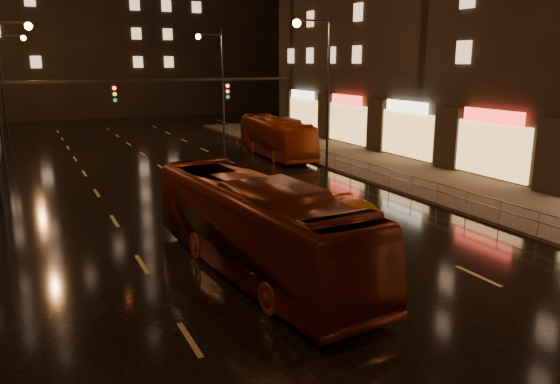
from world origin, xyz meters
name	(u,v)px	position (x,y,z in m)	size (l,w,h in m)	color
ground	(195,192)	(0.00, 20.00, 0.00)	(140.00, 140.00, 0.00)	black
sidewalk_right	(446,185)	(13.50, 15.00, 0.07)	(7.00, 70.00, 0.15)	#38332D
traffic_signal	(93,109)	(-5.06, 20.00, 4.74)	(15.31, 0.32, 6.20)	black
railing_right	(369,167)	(10.20, 18.00, 0.90)	(0.05, 56.00, 1.00)	#99999E
bus_red	(256,226)	(-1.58, 7.59, 1.63)	(2.74, 11.72, 3.26)	#5E1C0D
bus_curb	(276,137)	(9.00, 28.64, 1.48)	(2.48, 10.61, 2.96)	maroon
taxi_near	(339,264)	(0.50, 5.59, 0.64)	(1.50, 3.73, 1.27)	orange
taxi_far	(361,217)	(4.28, 10.00, 0.61)	(1.70, 4.17, 1.21)	orange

